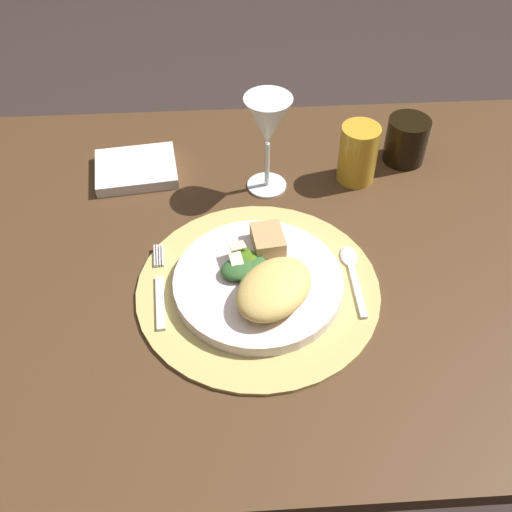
# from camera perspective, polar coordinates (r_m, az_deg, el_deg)

# --- Properties ---
(ground_plane) EXTENTS (6.00, 6.00, 0.00)m
(ground_plane) POSITION_cam_1_polar(r_m,az_deg,el_deg) (1.57, -2.11, -18.71)
(ground_plane) COLOR #342825
(dining_table) EXTENTS (1.37, 0.80, 0.74)m
(dining_table) POSITION_cam_1_polar(r_m,az_deg,el_deg) (1.06, -2.97, -4.97)
(dining_table) COLOR #4B301B
(dining_table) RESTS_ON ground
(placemat) EXTENTS (0.36, 0.36, 0.01)m
(placemat) POSITION_cam_1_polar(r_m,az_deg,el_deg) (0.90, 0.20, -3.06)
(placemat) COLOR tan
(placemat) RESTS_ON dining_table
(dinner_plate) EXTENTS (0.25, 0.25, 0.02)m
(dinner_plate) POSITION_cam_1_polar(r_m,az_deg,el_deg) (0.89, 0.20, -2.52)
(dinner_plate) COLOR silver
(dinner_plate) RESTS_ON placemat
(pasta_serving) EXTENTS (0.15, 0.16, 0.04)m
(pasta_serving) POSITION_cam_1_polar(r_m,az_deg,el_deg) (0.84, 1.68, -3.08)
(pasta_serving) COLOR #E8C164
(pasta_serving) RESTS_ON dinner_plate
(salad_greens) EXTENTS (0.08, 0.08, 0.03)m
(salad_greens) POSITION_cam_1_polar(r_m,az_deg,el_deg) (0.88, -1.20, -0.91)
(salad_greens) COLOR #3F7710
(salad_greens) RESTS_ON dinner_plate
(bread_piece) EXTENTS (0.05, 0.06, 0.03)m
(bread_piece) POSITION_cam_1_polar(r_m,az_deg,el_deg) (0.92, 1.12, 1.54)
(bread_piece) COLOR tan
(bread_piece) RESTS_ON dinner_plate
(fork) EXTENTS (0.03, 0.17, 0.00)m
(fork) POSITION_cam_1_polar(r_m,az_deg,el_deg) (0.90, -9.01, -3.10)
(fork) COLOR silver
(fork) RESTS_ON placemat
(spoon) EXTENTS (0.03, 0.14, 0.01)m
(spoon) POSITION_cam_1_polar(r_m,az_deg,el_deg) (0.93, 8.96, -1.12)
(spoon) COLOR silver
(spoon) RESTS_ON placemat
(napkin) EXTENTS (0.15, 0.13, 0.02)m
(napkin) POSITION_cam_1_polar(r_m,az_deg,el_deg) (1.11, -11.17, 8.02)
(napkin) COLOR white
(napkin) RESTS_ON dining_table
(wine_glass) EXTENTS (0.08, 0.08, 0.17)m
(wine_glass) POSITION_cam_1_polar(r_m,az_deg,el_deg) (0.99, 1.11, 12.23)
(wine_glass) COLOR silver
(wine_glass) RESTS_ON dining_table
(amber_tumbler) EXTENTS (0.07, 0.07, 0.10)m
(amber_tumbler) POSITION_cam_1_polar(r_m,az_deg,el_deg) (1.07, 9.54, 9.44)
(amber_tumbler) COLOR gold
(amber_tumbler) RESTS_ON dining_table
(dark_tumbler) EXTENTS (0.07, 0.07, 0.08)m
(dark_tumbler) POSITION_cam_1_polar(r_m,az_deg,el_deg) (1.14, 13.91, 10.49)
(dark_tumbler) COLOR black
(dark_tumbler) RESTS_ON dining_table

